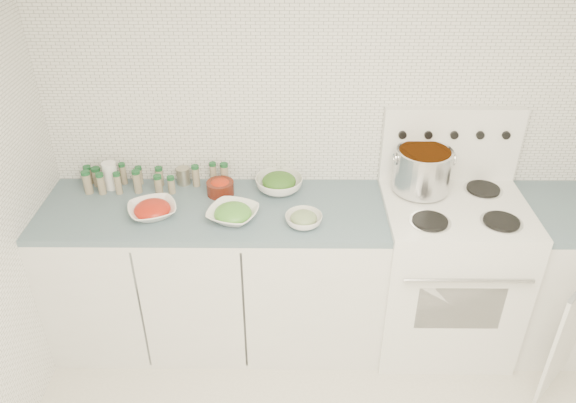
{
  "coord_description": "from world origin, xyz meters",
  "views": [
    {
      "loc": [
        -0.4,
        -1.33,
        2.52
      ],
      "look_at": [
        -0.42,
        1.14,
        0.97
      ],
      "focal_mm": 35.0,
      "sensor_mm": 36.0,
      "label": 1
    }
  ],
  "objects_px": {
    "stove": "(445,269)",
    "bowl_tomato": "(152,210)",
    "stock_pot": "(423,168)",
    "bowl_snowpea": "(233,213)"
  },
  "relations": [
    {
      "from": "stock_pot",
      "to": "bowl_snowpea",
      "type": "height_order",
      "value": "stock_pot"
    },
    {
      "from": "stove",
      "to": "bowl_snowpea",
      "type": "xyz_separation_m",
      "value": [
        -1.18,
        -0.1,
        0.44
      ]
    },
    {
      "from": "stove",
      "to": "stock_pot",
      "type": "distance_m",
      "value": 0.62
    },
    {
      "from": "stove",
      "to": "bowl_tomato",
      "type": "bearing_deg",
      "value": -177.55
    },
    {
      "from": "stock_pot",
      "to": "stove",
      "type": "bearing_deg",
      "value": -39.12
    },
    {
      "from": "stove",
      "to": "bowl_snowpea",
      "type": "height_order",
      "value": "stove"
    },
    {
      "from": "bowl_tomato",
      "to": "bowl_snowpea",
      "type": "bearing_deg",
      "value": -4.53
    },
    {
      "from": "bowl_tomato",
      "to": "bowl_snowpea",
      "type": "relative_size",
      "value": 0.99
    },
    {
      "from": "bowl_snowpea",
      "to": "bowl_tomato",
      "type": "bearing_deg",
      "value": 175.47
    },
    {
      "from": "stove",
      "to": "bowl_tomato",
      "type": "relative_size",
      "value": 4.26
    }
  ]
}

